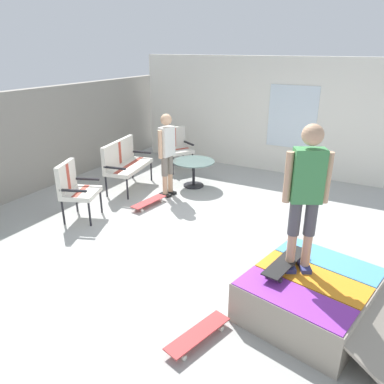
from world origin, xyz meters
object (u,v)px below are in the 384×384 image
(patio_chair_by_wall, at_px, (74,186))
(patio_table, at_px, (194,168))
(patio_bench, at_px, (124,160))
(skate_ramp, at_px, (312,296))
(skateboard_spare, at_px, (198,334))
(person_watching, at_px, (167,149))
(patio_chair_near_house, at_px, (176,145))
(skateboard_by_bench, at_px, (149,202))
(person_skater, at_px, (306,190))
(skateboard_on_ramp, at_px, (286,262))

(patio_chair_by_wall, bearing_deg, patio_table, -23.28)
(patio_bench, bearing_deg, skate_ramp, -116.87)
(patio_bench, height_order, skateboard_spare, patio_bench)
(skate_ramp, xyz_separation_m, person_watching, (2.31, 3.37, 0.71))
(patio_chair_by_wall, height_order, skateboard_spare, patio_chair_by_wall)
(patio_chair_near_house, xyz_separation_m, skateboard_by_bench, (-2.24, -0.74, -0.53))
(person_skater, bearing_deg, patio_table, 44.95)
(patio_chair_near_house, relative_size, patio_table, 1.13)
(patio_chair_by_wall, bearing_deg, patio_bench, 7.12)
(person_watching, distance_m, skateboard_spare, 4.19)
(patio_chair_near_house, xyz_separation_m, patio_chair_by_wall, (-3.28, 0.07, 0.00))
(skate_ramp, relative_size, patio_bench, 1.60)
(patio_chair_near_house, bearing_deg, skateboard_spare, -146.74)
(person_watching, height_order, skateboard_spare, person_watching)
(skateboard_spare, bearing_deg, patio_chair_by_wall, 64.15)
(patio_bench, xyz_separation_m, patio_chair_by_wall, (-1.62, -0.20, -0.00))
(skateboard_spare, bearing_deg, patio_bench, 47.22)
(skateboard_by_bench, bearing_deg, skateboard_on_ramp, -118.25)
(patio_table, xyz_separation_m, skateboard_on_ramp, (-3.00, -2.81, 0.18))
(patio_chair_by_wall, height_order, skateboard_on_ramp, patio_chair_by_wall)
(skateboard_on_ramp, bearing_deg, patio_chair_by_wall, 81.30)
(patio_table, xyz_separation_m, skateboard_by_bench, (-1.37, 0.23, -0.32))
(patio_bench, relative_size, skateboard_spare, 1.62)
(person_watching, height_order, skateboard_by_bench, person_watching)
(person_watching, relative_size, skateboard_spare, 2.01)
(patio_chair_by_wall, xyz_separation_m, skateboard_on_ramp, (-0.59, -3.85, -0.03))
(skate_ramp, xyz_separation_m, patio_chair_by_wall, (0.60, 4.19, 0.37))
(patio_bench, relative_size, patio_chair_by_wall, 1.31)
(patio_chair_near_house, relative_size, skateboard_spare, 1.24)
(patio_chair_near_house, distance_m, person_watching, 1.78)
(skate_ramp, bearing_deg, patio_bench, 63.13)
(skateboard_by_bench, height_order, skateboard_on_ramp, skateboard_on_ramp)
(patio_chair_near_house, relative_size, skateboard_by_bench, 1.24)
(skate_ramp, bearing_deg, person_skater, 70.59)
(person_skater, relative_size, skateboard_by_bench, 2.02)
(person_watching, distance_m, person_skater, 3.89)
(patio_bench, relative_size, skateboard_by_bench, 1.63)
(patio_chair_by_wall, bearing_deg, skateboard_by_bench, -37.64)
(person_watching, xyz_separation_m, skateboard_on_ramp, (-2.30, -3.03, -0.38))
(person_watching, bearing_deg, person_skater, -125.34)
(person_watching, bearing_deg, patio_chair_by_wall, 154.38)
(patio_bench, bearing_deg, patio_table, -57.61)
(skateboard_spare, bearing_deg, person_skater, -33.86)
(patio_table, distance_m, person_watching, 0.92)
(patio_chair_near_house, height_order, patio_chair_by_wall, same)
(patio_table, height_order, skateboard_by_bench, patio_table)
(patio_table, distance_m, skateboard_spare, 4.58)
(person_watching, distance_m, skateboard_on_ramp, 3.82)
(person_skater, bearing_deg, skate_ramp, -109.41)
(skate_ramp, height_order, skateboard_by_bench, skate_ramp)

